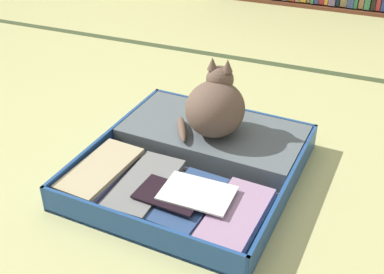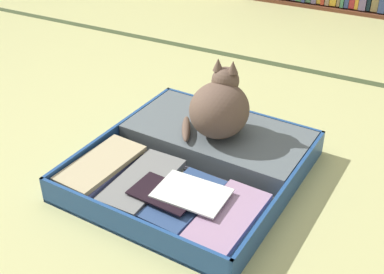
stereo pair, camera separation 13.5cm
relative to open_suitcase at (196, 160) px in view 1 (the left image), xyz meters
The scene contains 4 objects.
ground_plane 0.19m from the open_suitcase, 140.54° to the right, with size 10.00×10.00×0.00m, color tan.
tatami_border 1.05m from the open_suitcase, 97.85° to the left, with size 4.80×0.05×0.00m.
open_suitcase is the anchor object (origin of this frame).
black_cat 0.21m from the open_suitcase, 78.54° to the left, with size 0.28×0.26×0.28m.
Camera 1 is at (0.69, -1.26, 1.09)m, focal length 46.25 mm.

